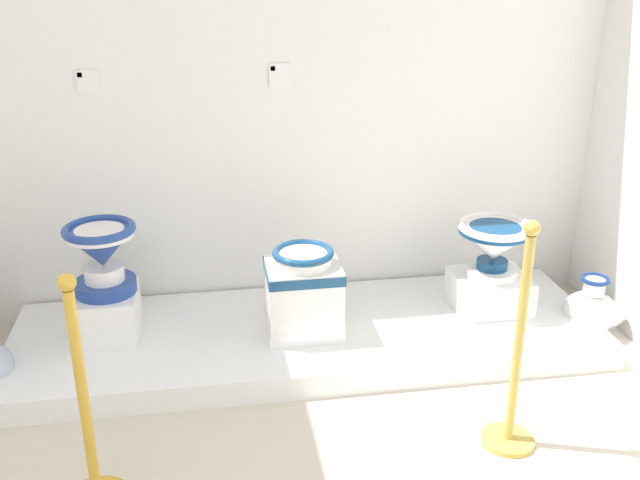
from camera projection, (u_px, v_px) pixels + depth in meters
wall_back at (291, 19)px, 3.70m from camera, size 3.65×0.06×3.23m
display_platform at (308, 336)px, 3.78m from camera, size 3.02×0.97×0.12m
plinth_block_pale_glazed at (109, 313)px, 3.63m from camera, size 0.29×0.37×0.24m
antique_toilet_pale_glazed at (102, 252)px, 3.51m from camera, size 0.35×0.35×0.35m
plinth_block_tall_cobalt at (304, 326)px, 3.68m from camera, size 0.38×0.31×0.07m
antique_toilet_tall_cobalt at (303, 284)px, 3.60m from camera, size 0.37×0.32×0.39m
plinth_block_central_ornate at (489, 291)px, 3.92m from camera, size 0.39×0.34×0.19m
antique_toilet_central_ornate at (494, 242)px, 3.81m from camera, size 0.40×0.40×0.30m
info_placard_first at (88, 82)px, 3.62m from camera, size 0.11×0.01×0.12m
info_placard_second at (280, 76)px, 3.76m from camera, size 0.11×0.01×0.13m
decorative_vase_spare at (591, 310)px, 3.88m from camera, size 0.29×0.29×0.34m
stanchion_post_near_left at (89, 438)px, 2.62m from camera, size 0.24×0.24×0.95m
stanchion_post_near_right at (515, 374)px, 2.94m from camera, size 0.22×0.22×1.00m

